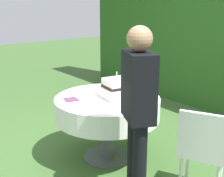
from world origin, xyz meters
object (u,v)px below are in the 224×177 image
(serving_plate_left, at_px, (91,88))
(cake_table, at_px, (107,108))
(serving_plate_far, at_px, (106,108))
(napkin_stack, at_px, (71,99))
(wedding_cake, at_px, (117,89))
(serving_plate_near, at_px, (130,106))
(garden_chair, at_px, (203,147))
(standing_person, at_px, (138,110))

(serving_plate_left, bearing_deg, cake_table, -8.45)
(serving_plate_far, xyz_separation_m, napkin_stack, (-0.46, -0.13, -0.00))
(wedding_cake, xyz_separation_m, serving_plate_left, (-0.46, -0.04, -0.09))
(serving_plate_near, distance_m, napkin_stack, 0.67)
(napkin_stack, xyz_separation_m, garden_chair, (1.33, 0.52, -0.20))
(serving_plate_left, bearing_deg, napkin_stack, -61.00)
(serving_plate_near, xyz_separation_m, serving_plate_left, (-0.80, 0.07, 0.00))
(wedding_cake, distance_m, standing_person, 0.96)
(serving_plate_far, bearing_deg, napkin_stack, -164.64)
(cake_table, bearing_deg, serving_plate_near, -0.89)
(serving_plate_near, distance_m, serving_plate_far, 0.25)
(cake_table, bearing_deg, garden_chair, 7.86)
(garden_chair, bearing_deg, napkin_stack, -158.72)
(serving_plate_near, relative_size, napkin_stack, 0.74)
(wedding_cake, bearing_deg, serving_plate_near, -17.68)
(garden_chair, xyz_separation_m, standing_person, (-0.28, -0.53, 0.39))
(napkin_stack, relative_size, standing_person, 0.09)
(wedding_cake, relative_size, serving_plate_near, 3.73)
(serving_plate_near, relative_size, garden_chair, 0.12)
(serving_plate_near, bearing_deg, wedding_cake, 162.32)
(serving_plate_near, height_order, serving_plate_left, same)
(wedding_cake, bearing_deg, serving_plate_left, -174.87)
(napkin_stack, bearing_deg, serving_plate_near, 31.97)
(garden_chair, bearing_deg, serving_plate_far, -155.80)
(napkin_stack, bearing_deg, serving_plate_left, 119.00)
(wedding_cake, height_order, serving_plate_left, wedding_cake)
(serving_plate_near, bearing_deg, cake_table, 179.11)
(cake_table, xyz_separation_m, serving_plate_far, (0.28, -0.23, 0.14))
(cake_table, xyz_separation_m, serving_plate_left, (-0.41, 0.06, 0.14))
(serving_plate_near, height_order, garden_chair, garden_chair)
(wedding_cake, height_order, garden_chair, wedding_cake)
(cake_table, distance_m, serving_plate_far, 0.39)
(serving_plate_far, relative_size, serving_plate_left, 1.04)
(cake_table, distance_m, standing_person, 1.00)
(serving_plate_near, distance_m, standing_person, 0.63)
(cake_table, relative_size, standing_person, 0.74)
(serving_plate_far, bearing_deg, standing_person, -12.77)
(cake_table, distance_m, wedding_cake, 0.25)
(serving_plate_left, relative_size, garden_chair, 0.12)
(serving_plate_near, distance_m, garden_chair, 0.81)
(cake_table, xyz_separation_m, serving_plate_near, (0.39, -0.01, 0.14))
(cake_table, relative_size, serving_plate_near, 11.35)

